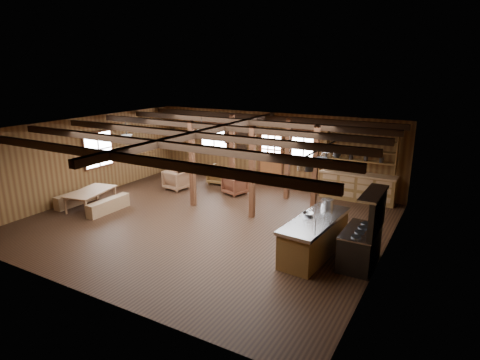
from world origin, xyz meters
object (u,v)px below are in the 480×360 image
object	(u,v)px
armchair_b	(235,185)
armchair_a	(219,175)
commercial_range	(362,241)
dining_table	(92,199)
armchair_c	(177,180)
kitchen_island	(314,237)

from	to	relation	value
armchair_b	armchair_a	bearing A→B (deg)	-16.72
commercial_range	armchair_a	world-z (taller)	commercial_range
dining_table	armchair_a	size ratio (longest dim) A/B	2.11
dining_table	armchair_b	bearing A→B (deg)	-53.85
armchair_b	armchair_c	xyz separation A→B (m)	(-2.21, -0.56, 0.04)
commercial_range	armchair_a	size ratio (longest dim) A/B	2.29
commercial_range	armchair_c	size ratio (longest dim) A/B	2.22
kitchen_island	armchair_c	size ratio (longest dim) A/B	3.17
commercial_range	dining_table	size ratio (longest dim) A/B	1.08
dining_table	armchair_a	world-z (taller)	armchair_a
kitchen_island	armchair_c	distance (m)	6.89
dining_table	armchair_c	size ratio (longest dim) A/B	2.05
dining_table	armchair_c	world-z (taller)	armchair_c
commercial_range	armchair_a	xyz separation A→B (m)	(-6.49, 4.09, -0.24)
kitchen_island	dining_table	world-z (taller)	kitchen_island
dining_table	armchair_b	distance (m)	4.87
commercial_range	armchair_c	bearing A→B (deg)	160.43
armchair_a	dining_table	bearing A→B (deg)	61.86
armchair_a	armchair_c	world-z (taller)	armchair_c
kitchen_island	armchair_a	size ratio (longest dim) A/B	3.26
dining_table	armchair_b	xyz separation A→B (m)	(3.30, 3.58, 0.04)
armchair_a	armchair_b	xyz separation A→B (m)	(1.24, -0.88, -0.02)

